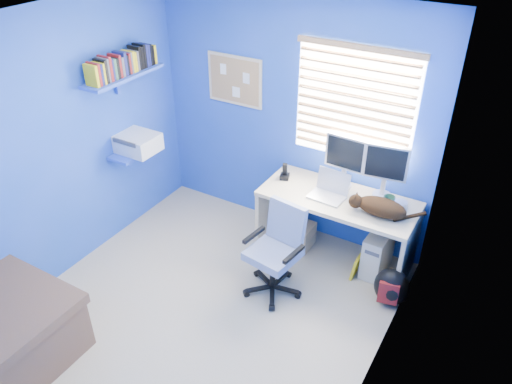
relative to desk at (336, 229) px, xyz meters
The scene contains 23 objects.
floor 1.49m from the desk, 119.50° to the right, with size 3.00×3.20×0.00m, color #C2B08D.
ceiling 2.57m from the desk, 119.50° to the right, with size 3.00×3.20×0.00m, color white.
wall_back 1.18m from the desk, 154.08° to the left, with size 3.00×0.01×2.50m, color blue.
wall_front 3.07m from the desk, 103.96° to the right, with size 3.00×0.01×2.50m, color blue.
wall_left 2.69m from the desk, 150.41° to the right, with size 0.01×3.20×2.50m, color blue.
wall_right 1.72m from the desk, 57.81° to the right, with size 0.01×3.20×2.50m, color blue.
desk is the anchor object (origin of this frame).
laptop 0.49m from the desk, 149.74° to the right, with size 0.33×0.26×0.22m, color silver.
monitor_left 0.68m from the desk, 103.44° to the left, with size 0.40×0.12×0.54m, color silver.
monitor_right 0.76m from the desk, 33.98° to the left, with size 0.40×0.12×0.54m, color silver.
phone 0.77m from the desk, behind, with size 0.09×0.11×0.17m, color black.
mug 0.62m from the desk, 12.64° to the left, with size 0.10×0.09×0.10m, color #2B5E3E.
cd_spindle 0.69m from the desk, 11.57° to the left, with size 0.13×0.13×0.07m, color silver.
cat 0.63m from the desk, 10.57° to the right, with size 0.45×0.24×0.16m, color black.
tower_pc 0.46m from the desk, ahead, with size 0.19×0.44×0.45m, color beige.
drawer_boxes 0.49m from the desk, behind, with size 0.35×0.28×0.27m, color tan.
yellow_book 0.42m from the desk, 27.04° to the right, with size 0.03×0.17×0.24m, color yellow.
backpack 0.79m from the desk, 25.13° to the right, with size 0.32×0.24×0.38m, color black.
bed_corner 3.07m from the desk, 127.14° to the right, with size 1.15×0.82×0.55m, color brown.
office_chair 0.75m from the desk, 113.29° to the right, with size 0.58×0.58×0.88m.
window_blinds 1.22m from the desk, 100.83° to the left, with size 1.15×0.05×1.10m.
corkboard 1.83m from the desk, 166.55° to the left, with size 0.64×0.02×0.52m.
wall_shelves 2.38m from the desk, 166.25° to the right, with size 0.42×0.90×1.05m.
Camera 1 is at (2.05, -2.58, 3.31)m, focal length 35.00 mm.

